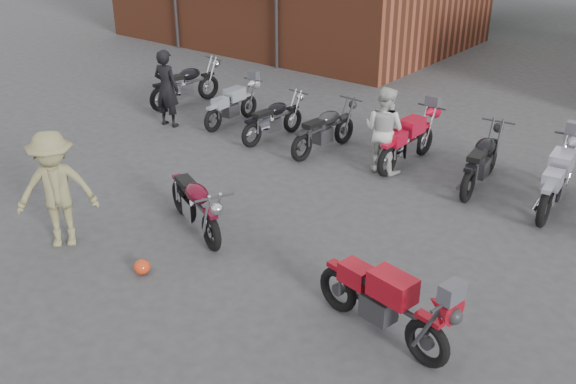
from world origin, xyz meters
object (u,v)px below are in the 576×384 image
Objects in this scene: person_light at (384,130)px; row_bike_2 at (274,117)px; row_bike_5 at (482,158)px; row_bike_6 at (558,177)px; sportbike at (384,298)px; helmet at (142,267)px; row_bike_3 at (325,127)px; row_bike_4 at (408,138)px; row_bike_1 at (232,103)px; person_dark at (167,88)px; person_tan at (56,190)px; row_bike_0 at (186,82)px; vintage_motorcycle at (195,201)px.

person_light is 0.96× the size of row_bike_2.
row_bike_5 is 0.96× the size of row_bike_6.
sportbike reaches higher than row_bike_2.
row_bike_5 is (2.71, 6.13, 0.48)m from helmet.
row_bike_4 is at bearing -70.27° from row_bike_3.
helmet is at bearing 82.53° from person_light.
sportbike is 1.14× the size of row_bike_1.
person_dark is at bearing 165.42° from sportbike.
row_bike_3 is at bearing 106.90° from row_bike_4.
row_bike_6 is at bearing -81.37° from row_bike_3.
person_tan reaches higher than row_bike_3.
row_bike_4 is 1.64m from row_bike_5.
helmet is at bearing -42.24° from person_tan.
row_bike_5 is at bearing 6.26° from person_tan.
row_bike_3 is (4.82, -0.45, -0.04)m from row_bike_0.
sportbike is at bearing -36.82° from person_tan.
row_bike_1 is (1.15, 1.03, -0.40)m from person_dark.
person_tan is 7.45m from row_bike_0.
row_bike_4 is (2.77, 6.41, -0.39)m from person_tan.
row_bike_4 is (-2.55, 5.28, -0.01)m from sportbike.
vintage_motorcycle is 5.44m from row_bike_1.
row_bike_6 is at bearing -89.89° from row_bike_1.
row_bike_3 is at bearing 89.54° from row_bike_5.
row_bike_6 is (0.53, 5.14, 0.02)m from sportbike.
row_bike_0 reaches higher than row_bike_1.
person_light is 0.86× the size of row_bike_5.
person_light reaches higher than vintage_motorcycle.
row_bike_2 is at bearing 44.78° from person_tan.
helmet is 0.12× the size of row_bike_6.
row_bike_5 reaches higher than helmet.
person_dark is (-8.30, 3.85, 0.33)m from sportbike.
sportbike is 1.05× the size of row_bike_3.
person_dark is 5.93m from row_bike_4.
row_bike_6 is at bearing 69.65° from vintage_motorcycle.
row_bike_2 is at bearing 88.74° from row_bike_5.
person_tan is at bearing -171.28° from row_bike_2.
person_dark is 1.01× the size of row_bike_2.
helmet is 0.12× the size of row_bike_5.
row_bike_6 is (3.08, -0.14, 0.03)m from row_bike_4.
row_bike_2 is 0.94× the size of row_bike_3.
sportbike is at bearing 14.52° from helmet.
vintage_motorcycle is at bearing -169.93° from row_bike_3.
row_bike_4 is 0.94× the size of row_bike_6.
row_bike_3 is at bearing -93.41° from row_bike_1.
row_bike_6 is (3.33, 0.45, -0.26)m from person_light.
sportbike reaches higher than row_bike_1.
row_bike_3 is 0.97× the size of row_bike_4.
sportbike is 5.86m from row_bike_4.
row_bike_3 is at bearing 88.29° from row_bike_6.
row_bike_3 is (1.37, 0.09, 0.04)m from row_bike_2.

